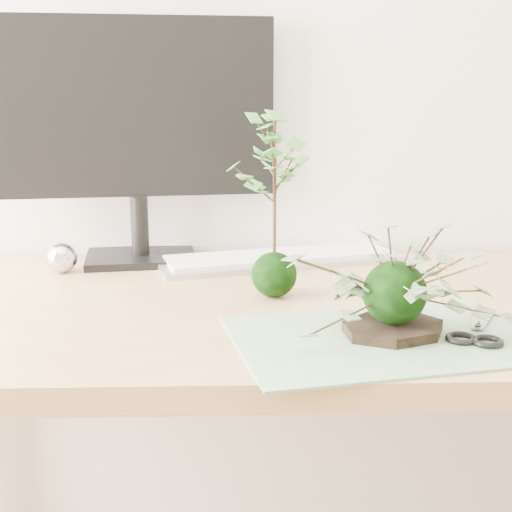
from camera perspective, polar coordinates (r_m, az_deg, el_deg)
name	(u,v)px	position (r m, az deg, el deg)	size (l,w,h in m)	color
desk	(309,349)	(1.25, 4.29, -7.44)	(1.60, 0.70, 0.74)	tan
cutting_mat	(385,338)	(1.05, 10.32, -6.49)	(0.43, 0.29, 0.00)	#649666
stone_dish	(393,328)	(1.06, 10.91, -5.71)	(0.16, 0.16, 0.01)	black
ivy_kokedama	(396,263)	(1.03, 11.15, -0.59)	(0.29, 0.29, 0.19)	black
maple_kokedama	(275,163)	(1.19, 1.51, 7.41)	(0.22, 0.22, 0.33)	black
keyboard	(280,259)	(1.47, 1.92, -0.20)	(0.52, 0.28, 0.02)	#AEAEB7
monitor	(136,123)	(1.47, -9.55, 10.42)	(0.56, 0.19, 0.49)	black
foil_ball	(62,258)	(1.44, -15.27, -0.14)	(0.06, 0.06, 0.06)	white
scissors	(483,335)	(1.08, 17.73, -6.05)	(0.09, 0.19, 0.01)	gray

